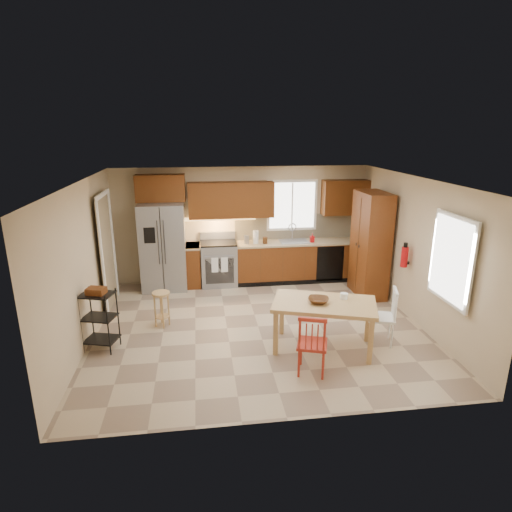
{
  "coord_description": "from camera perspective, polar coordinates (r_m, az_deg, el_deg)",
  "views": [
    {
      "loc": [
        -0.94,
        -6.64,
        3.29
      ],
      "look_at": [
        0.02,
        0.4,
        1.15
      ],
      "focal_mm": 30.0,
      "sensor_mm": 36.0,
      "label": 1
    }
  ],
  "objects": [
    {
      "name": "utility_cart",
      "position": [
        6.99,
        -20.13,
        -8.07
      ],
      "size": [
        0.56,
        0.49,
        0.95
      ],
      "primitive_type": null,
      "rotation": [
        0.0,
        0.0,
        -0.28
      ],
      "color": "black",
      "rests_on": "floor"
    },
    {
      "name": "upper_over_fridge",
      "position": [
        9.08,
        -12.64,
        8.83
      ],
      "size": [
        1.0,
        0.35,
        0.55
      ],
      "primitive_type": "cube",
      "color": "#53240D",
      "rests_on": "wall_back"
    },
    {
      "name": "sink",
      "position": [
        9.39,
        5.06,
        1.71
      ],
      "size": [
        0.62,
        0.46,
        0.16
      ],
      "primitive_type": "cube",
      "color": "gray",
      "rests_on": "base_cabinet_run"
    },
    {
      "name": "range_stove",
      "position": [
        9.28,
        -4.97,
        -1.06
      ],
      "size": [
        0.76,
        0.63,
        0.92
      ],
      "primitive_type": "cube",
      "color": "gray",
      "rests_on": "floor"
    },
    {
      "name": "wall_front",
      "position": [
        4.71,
        4.6,
        -8.97
      ],
      "size": [
        5.5,
        0.02,
        2.5
      ],
      "primitive_type": "cube",
      "color": "#CCB793",
      "rests_on": "ground"
    },
    {
      "name": "table_bowl",
      "position": [
        6.54,
        8.3,
        -6.22
      ],
      "size": [
        0.39,
        0.39,
        0.08
      ],
      "primitive_type": "imported",
      "rotation": [
        0.0,
        0.0,
        -0.32
      ],
      "color": "#503215",
      "rests_on": "dining_table"
    },
    {
      "name": "dishwasher",
      "position": [
        9.43,
        9.84,
        -1.01
      ],
      "size": [
        0.6,
        0.02,
        0.78
      ],
      "primitive_type": "cube",
      "color": "black",
      "rests_on": "floor"
    },
    {
      "name": "upper_right_block",
      "position": [
        9.63,
        11.8,
        7.66
      ],
      "size": [
        1.0,
        0.35,
        0.75
      ],
      "primitive_type": "cube",
      "color": "#53240D",
      "rests_on": "wall_back"
    },
    {
      "name": "fire_extinguisher",
      "position": [
        7.98,
        19.18,
        -0.13
      ],
      "size": [
        0.12,
        0.12,
        0.36
      ],
      "primitive_type": "cylinder",
      "color": "#B80C0F",
      "rests_on": "wall_right"
    },
    {
      "name": "soap_bottle",
      "position": [
        9.36,
        7.49,
        2.42
      ],
      "size": [
        0.09,
        0.09,
        0.19
      ],
      "primitive_type": "imported",
      "color": "#B80C0F",
      "rests_on": "base_cabinet_run"
    },
    {
      "name": "bar_stool",
      "position": [
        7.54,
        -12.44,
        -6.94
      ],
      "size": [
        0.31,
        0.31,
        0.62
      ],
      "primitive_type": null,
      "rotation": [
        0.0,
        0.0,
        -0.01
      ],
      "color": "tan",
      "rests_on": "floor"
    },
    {
      "name": "table_jar",
      "position": [
        6.74,
        11.63,
        -5.42
      ],
      "size": [
        0.14,
        0.14,
        0.13
      ],
      "primitive_type": "cylinder",
      "rotation": [
        0.0,
        0.0,
        -0.32
      ],
      "color": "white",
      "rests_on": "dining_table"
    },
    {
      "name": "window_back",
      "position": [
        9.49,
        4.82,
        6.75
      ],
      "size": [
        1.12,
        0.04,
        1.12
      ],
      "primitive_type": "cube",
      "color": "white",
      "rests_on": "wall_back"
    },
    {
      "name": "base_cabinet_run",
      "position": [
        9.55,
        6.11,
        -0.63
      ],
      "size": [
        2.92,
        0.6,
        0.9
      ],
      "primitive_type": "cube",
      "color": "#633012",
      "rests_on": "floor"
    },
    {
      "name": "base_cabinet_narrow",
      "position": [
        9.29,
        -8.36,
        -1.23
      ],
      "size": [
        0.3,
        0.6,
        0.9
      ],
      "primitive_type": "cube",
      "color": "#633012",
      "rests_on": "floor"
    },
    {
      "name": "ceiling",
      "position": [
        6.75,
        0.31,
        10.04
      ],
      "size": [
        5.5,
        5.0,
        0.02
      ],
      "primitive_type": "cube",
      "color": "silver",
      "rests_on": "ground"
    },
    {
      "name": "canister_wood",
      "position": [
        9.17,
        1.22,
        2.1
      ],
      "size": [
        0.1,
        0.1,
        0.14
      ],
      "primitive_type": "cylinder",
      "color": "#503215",
      "rests_on": "base_cabinet_run"
    },
    {
      "name": "upper_left_block",
      "position": [
        9.11,
        -3.33,
        7.48
      ],
      "size": [
        1.8,
        0.35,
        0.75
      ],
      "primitive_type": "cube",
      "color": "#53240D",
      "rests_on": "wall_back"
    },
    {
      "name": "window_right",
      "position": [
        6.83,
        24.63,
        -0.44
      ],
      "size": [
        0.04,
        1.02,
        1.32
      ],
      "primitive_type": "cube",
      "color": "white",
      "rests_on": "wall_right"
    },
    {
      "name": "undercab_glow",
      "position": [
        9.14,
        -5.16,
        4.96
      ],
      "size": [
        1.6,
        0.3,
        0.01
      ],
      "primitive_type": "cube",
      "color": "#FFBF66",
      "rests_on": "wall_back"
    },
    {
      "name": "chair_red",
      "position": [
        6.05,
        7.51,
        -11.42
      ],
      "size": [
        0.53,
        0.53,
        0.9
      ],
      "primitive_type": null,
      "rotation": [
        0.0,
        0.0,
        -0.32
      ],
      "color": "maroon",
      "rests_on": "floor"
    },
    {
      "name": "refrigerator",
      "position": [
        9.12,
        -12.26,
        1.24
      ],
      "size": [
        0.92,
        0.75,
        1.82
      ],
      "primitive_type": "cube",
      "color": "gray",
      "rests_on": "floor"
    },
    {
      "name": "wall_back",
      "position": [
        9.41,
        -1.84,
        4.24
      ],
      "size": [
        5.5,
        0.02,
        2.5
      ],
      "primitive_type": "cube",
      "color": "#CCB793",
      "rests_on": "ground"
    },
    {
      "name": "pantry",
      "position": [
        8.83,
        14.99,
        1.48
      ],
      "size": [
        0.5,
        0.95,
        2.1
      ],
      "primitive_type": "cube",
      "color": "#633012",
      "rests_on": "floor"
    },
    {
      "name": "doorway",
      "position": [
        8.43,
        -19.29,
        0.39
      ],
      "size": [
        0.04,
        0.95,
        2.1
      ],
      "primitive_type": "cube",
      "color": "#8C7A59",
      "rests_on": "wall_left"
    },
    {
      "name": "chair_white",
      "position": [
        7.06,
        16.35,
        -7.71
      ],
      "size": [
        0.53,
        0.53,
        0.9
      ],
      "primitive_type": null,
      "rotation": [
        0.0,
        0.0,
        1.25
      ],
      "color": "white",
      "rests_on": "floor"
    },
    {
      "name": "paper_towel",
      "position": [
        9.15,
        -0.04,
        2.53
      ],
      "size": [
        0.12,
        0.12,
        0.28
      ],
      "primitive_type": "cylinder",
      "color": "white",
      "rests_on": "base_cabinet_run"
    },
    {
      "name": "backsplash",
      "position": [
        9.63,
        5.85,
        3.99
      ],
      "size": [
        2.92,
        0.03,
        0.55
      ],
      "primitive_type": "cube",
      "color": "beige",
      "rests_on": "wall_back"
    },
    {
      "name": "floor",
      "position": [
        7.47,
        0.28,
        -9.37
      ],
      "size": [
        5.5,
        5.5,
        0.0
      ],
      "primitive_type": "plane",
      "color": "tan",
      "rests_on": "ground"
    },
    {
      "name": "canister_steel",
      "position": [
        9.14,
        -1.28,
        2.19
      ],
      "size": [
        0.11,
        0.11,
        0.18
      ],
      "primitive_type": "cylinder",
      "color": "gray",
      "rests_on": "base_cabinet_run"
    },
    {
      "name": "wall_left",
      "position": [
        7.18,
        -22.0,
        -1.01
      ],
      "size": [
        0.02,
        5.0,
        2.5
      ],
      "primitive_type": "cube",
      "color": "#CCB793",
      "rests_on": "ground"
    },
    {
      "name": "wall_right",
      "position": [
        7.87,
        20.54,
        0.64
      ],
      "size": [
        0.02,
        5.0,
        2.5
      ],
      "primitive_type": "cube",
      "color": "#CCB793",
      "rests_on": "ground"
    },
    {
      "name": "dining_table",
      "position": [
        6.73,
        8.96,
        -9.16
      ],
      "size": [
        1.73,
        1.3,
        0.75
      ],
      "primitive_type": null,
      "rotation": [
        0.0,
        0.0,
        -0.32
      ],
      "color": "tan",
      "rests_on": "floor"
    }
  ]
}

